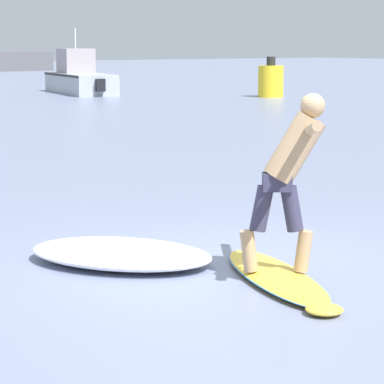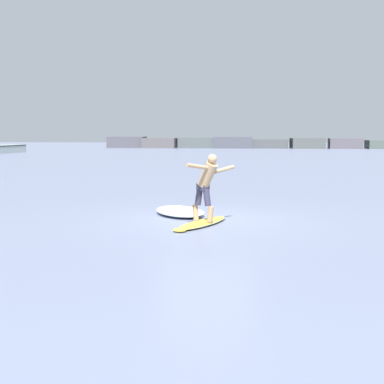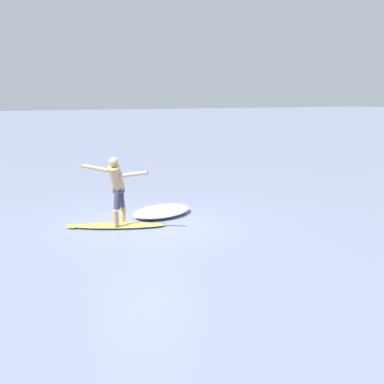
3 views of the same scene
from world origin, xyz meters
The scene contains 6 objects.
ground_plane centered at (0.00, 0.00, 0.00)m, with size 200.00×200.00×0.00m, color gray.
surfboard centered at (0.00, -0.68, 0.04)m, with size 1.33×2.33×0.22m.
surfer centered at (0.11, -0.71, 1.05)m, with size 1.05×1.30×1.62m.
small_boat_offshore centered at (14.82, 28.66, 0.65)m, with size 3.14×6.89×2.85m.
channel_marker_buoy centered at (19.52, 21.21, 0.67)m, with size 1.03×1.03×1.64m.
wave_foam_at_tail centered at (-0.76, 0.77, 0.10)m, with size 1.96×2.21×0.20m.
Camera 1 is at (-5.43, -6.60, 2.13)m, focal length 85.00 mm.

